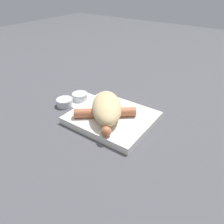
{
  "coord_description": "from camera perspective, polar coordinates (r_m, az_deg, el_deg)",
  "views": [
    {
      "loc": [
        -0.3,
        0.43,
        0.37
      ],
      "look_at": [
        0.0,
        0.0,
        0.03
      ],
      "focal_mm": 35.0,
      "sensor_mm": 36.0,
      "label": 1
    }
  ],
  "objects": [
    {
      "name": "napkin",
      "position": [
        0.75,
        -7.4,
        2.9
      ],
      "size": [
        0.11,
        0.11,
        0.0
      ],
      "color": "white",
      "rests_on": "ground_plane"
    },
    {
      "name": "condiment_cup_near",
      "position": [
        0.76,
        -8.36,
        3.92
      ],
      "size": [
        0.05,
        0.05,
        0.02
      ],
      "color": "silver",
      "rests_on": "ground_plane"
    },
    {
      "name": "bread_roll",
      "position": [
        0.61,
        -1.38,
        1.25
      ],
      "size": [
        0.17,
        0.18,
        0.06
      ],
      "color": "#DBBC84",
      "rests_on": "food_tray"
    },
    {
      "name": "food_tray",
      "position": [
        0.64,
        0.0,
        -1.53
      ],
      "size": [
        0.23,
        0.2,
        0.02
      ],
      "color": "silver",
      "rests_on": "ground_plane"
    },
    {
      "name": "sausage",
      "position": [
        0.62,
        -1.82,
        -0.16
      ],
      "size": [
        0.15,
        0.16,
        0.03
      ],
      "color": "#B26642",
      "rests_on": "food_tray"
    },
    {
      "name": "ground_plane",
      "position": [
        0.64,
        0.0,
        -2.27
      ],
      "size": [
        3.0,
        3.0,
        0.0
      ],
      "primitive_type": "plane",
      "color": "#4C4C51"
    },
    {
      "name": "pickled_veggies",
      "position": [
        0.71,
        -2.38,
        3.21
      ],
      "size": [
        0.03,
        0.04,
        0.0
      ],
      "color": "#F99E4C",
      "rests_on": "food_tray"
    },
    {
      "name": "condiment_cup_far",
      "position": [
        0.73,
        -12.24,
        2.42
      ],
      "size": [
        0.05,
        0.05,
        0.02
      ],
      "color": "silver",
      "rests_on": "ground_plane"
    }
  ]
}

